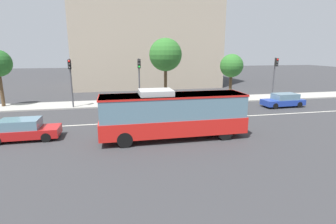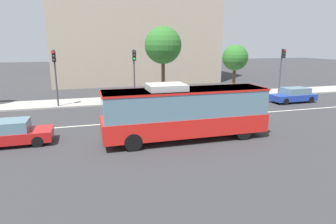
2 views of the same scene
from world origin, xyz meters
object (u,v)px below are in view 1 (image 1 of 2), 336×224
(traffic_light_far_corner, at_px, (70,75))
(street_tree_kerbside_left, at_px, (165,55))
(sedan_black, at_px, (221,105))
(sedan_blue, at_px, (283,100))
(transit_bus, at_px, (173,113))
(traffic_light_near_corner, at_px, (139,74))
(sedan_red, at_px, (23,130))
(street_tree_kerbside_right, at_px, (231,66))
(traffic_light_mid_block, at_px, (275,71))

(traffic_light_far_corner, xyz_separation_m, street_tree_kerbside_left, (10.20, 0.97, 1.97))
(sedan_black, bearing_deg, sedan_blue, -172.02)
(sedan_black, bearing_deg, street_tree_kerbside_left, -52.83)
(transit_bus, height_order, sedan_black, transit_bus)
(sedan_black, height_order, traffic_light_near_corner, traffic_light_near_corner)
(sedan_red, height_order, street_tree_kerbside_right, street_tree_kerbside_right)
(sedan_black, bearing_deg, street_tree_kerbside_right, -122.07)
(sedan_blue, bearing_deg, traffic_light_far_corner, -11.29)
(traffic_light_near_corner, height_order, street_tree_kerbside_left, street_tree_kerbside_left)
(transit_bus, relative_size, traffic_light_far_corner, 1.93)
(sedan_blue, relative_size, traffic_light_near_corner, 0.88)
(sedan_blue, bearing_deg, street_tree_kerbside_left, -22.91)
(sedan_black, xyz_separation_m, traffic_light_mid_block, (9.09, 4.99, 2.84))
(sedan_blue, distance_m, street_tree_kerbside_left, 13.96)
(sedan_blue, bearing_deg, transit_bus, 26.75)
(traffic_light_mid_block, xyz_separation_m, traffic_light_far_corner, (-23.72, -0.13, 0.00))
(street_tree_kerbside_left, bearing_deg, sedan_blue, -21.13)
(street_tree_kerbside_left, bearing_deg, traffic_light_mid_block, -3.52)
(sedan_black, relative_size, traffic_light_near_corner, 0.87)
(sedan_blue, xyz_separation_m, traffic_light_near_corner, (-15.33, 3.76, 2.84))
(sedan_red, bearing_deg, street_tree_kerbside_left, 41.15)
(traffic_light_near_corner, height_order, traffic_light_mid_block, same)
(transit_bus, distance_m, traffic_light_mid_block, 19.44)
(sedan_red, xyz_separation_m, traffic_light_far_corner, (1.87, 9.70, 2.84))
(transit_bus, relative_size, street_tree_kerbside_left, 1.35)
(traffic_light_mid_block, bearing_deg, sedan_black, -64.28)
(transit_bus, xyz_separation_m, sedan_black, (6.40, 6.62, -1.09))
(street_tree_kerbside_left, bearing_deg, transit_bus, -99.06)
(street_tree_kerbside_left, bearing_deg, street_tree_kerbside_right, 3.10)
(transit_bus, xyz_separation_m, traffic_light_far_corner, (-8.22, 11.48, 1.75))
(sedan_blue, height_order, street_tree_kerbside_left, street_tree_kerbside_left)
(sedan_blue, relative_size, traffic_light_far_corner, 0.88)
(sedan_blue, distance_m, traffic_light_mid_block, 4.99)
(transit_bus, height_order, street_tree_kerbside_left, street_tree_kerbside_left)
(traffic_light_near_corner, bearing_deg, street_tree_kerbside_right, 97.28)
(sedan_red, distance_m, sedan_black, 17.19)
(traffic_light_far_corner, bearing_deg, street_tree_kerbside_left, 92.13)
(sedan_blue, relative_size, street_tree_kerbside_left, 0.61)
(traffic_light_near_corner, bearing_deg, sedan_blue, 76.47)
(sedan_black, distance_m, street_tree_kerbside_right, 8.17)
(sedan_blue, height_order, traffic_light_far_corner, traffic_light_far_corner)
(sedan_red, relative_size, sedan_blue, 0.99)
(sedan_blue, distance_m, traffic_light_far_corner, 22.92)
(sedan_blue, bearing_deg, traffic_light_near_corner, -15.56)
(transit_bus, bearing_deg, sedan_blue, 28.26)
(sedan_black, bearing_deg, traffic_light_mid_block, -151.28)
(sedan_blue, xyz_separation_m, traffic_light_far_corner, (-22.43, 3.76, 2.84))
(sedan_black, bearing_deg, traffic_light_near_corner, -32.86)
(sedan_black, height_order, traffic_light_far_corner, traffic_light_far_corner)
(sedan_red, distance_m, traffic_light_far_corner, 10.28)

